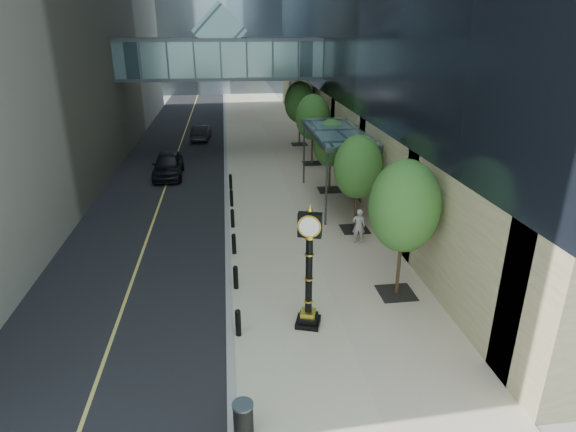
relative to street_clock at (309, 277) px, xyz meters
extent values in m
plane|color=gray|center=(0.23, -1.33, -1.98)|extent=(320.00, 320.00, 0.00)
cube|color=black|center=(-6.77, 38.67, -1.97)|extent=(8.00, 180.00, 0.02)
cube|color=#BEB392|center=(1.23, 38.67, -1.95)|extent=(8.00, 180.00, 0.06)
cube|color=gray|center=(-2.77, 38.67, -1.95)|extent=(0.25, 180.00, 0.07)
cube|color=slate|center=(-2.77, 26.67, 5.52)|extent=(17.00, 4.00, 3.00)
cube|color=#383F44|center=(-2.77, 26.67, 4.07)|extent=(17.00, 4.20, 0.25)
cube|color=#383F44|center=(-2.77, 26.67, 6.97)|extent=(17.00, 4.20, 0.25)
cube|color=slate|center=(-2.77, 26.67, 7.62)|extent=(4.24, 3.00, 4.24)
cube|color=#383F44|center=(3.73, 12.67, 2.22)|extent=(3.00, 8.00, 0.25)
cube|color=slate|center=(3.73, 12.67, 2.37)|extent=(2.80, 7.80, 0.06)
cylinder|color=#383F44|center=(2.43, 8.97, 0.12)|extent=(0.12, 0.12, 4.20)
cylinder|color=#383F44|center=(2.43, 16.37, 0.12)|extent=(0.12, 0.12, 4.20)
cylinder|color=black|center=(-2.47, -0.33, -1.47)|extent=(0.20, 0.20, 0.90)
cylinder|color=black|center=(-2.47, 2.87, -1.47)|extent=(0.20, 0.20, 0.90)
cylinder|color=black|center=(-2.47, 6.07, -1.47)|extent=(0.20, 0.20, 0.90)
cylinder|color=black|center=(-2.47, 9.27, -1.47)|extent=(0.20, 0.20, 0.90)
cylinder|color=black|center=(-2.47, 12.47, -1.47)|extent=(0.20, 0.20, 0.90)
cylinder|color=black|center=(-2.47, 15.67, -1.47)|extent=(0.20, 0.20, 0.90)
cube|color=black|center=(3.83, 1.67, -1.91)|extent=(1.40, 1.40, 0.02)
cylinder|color=#43341C|center=(3.83, 1.67, -0.47)|extent=(0.14, 0.14, 2.90)
ellipsoid|color=#2B5820|center=(3.83, 1.67, 1.76)|extent=(2.65, 2.65, 3.54)
cube|color=black|center=(3.83, 8.17, -1.91)|extent=(1.40, 1.40, 0.02)
cylinder|color=#43341C|center=(3.83, 8.17, -0.60)|extent=(0.14, 0.14, 2.64)
ellipsoid|color=#2B5820|center=(3.83, 8.17, 1.44)|extent=(2.42, 2.42, 3.23)
cube|color=black|center=(3.83, 14.67, -1.91)|extent=(1.40, 1.40, 0.02)
cylinder|color=#43341C|center=(3.83, 14.67, -0.71)|extent=(0.14, 0.14, 2.42)
ellipsoid|color=#2B5820|center=(3.83, 14.67, 1.16)|extent=(2.22, 2.22, 2.96)
cube|color=black|center=(3.83, 21.17, -1.91)|extent=(1.40, 1.40, 0.02)
cylinder|color=#43341C|center=(3.83, 21.17, -0.53)|extent=(0.14, 0.14, 2.79)
ellipsoid|color=#2B5820|center=(3.83, 21.17, 1.62)|extent=(2.55, 2.55, 3.40)
cube|color=black|center=(3.83, 27.67, -1.91)|extent=(1.40, 1.40, 0.02)
cylinder|color=#43341C|center=(3.83, 27.67, -0.46)|extent=(0.14, 0.14, 2.92)
ellipsoid|color=#2B5820|center=(3.83, 27.67, 1.79)|extent=(2.67, 2.67, 3.56)
cube|color=black|center=(0.00, 0.00, -1.83)|extent=(1.04, 1.04, 0.18)
cube|color=black|center=(0.00, 0.00, -1.65)|extent=(0.81, 0.81, 0.18)
cube|color=gold|center=(0.00, 0.00, -1.46)|extent=(0.64, 0.64, 0.18)
cylinder|color=black|center=(0.00, 0.00, 0.06)|extent=(0.24, 0.24, 2.86)
cube|color=black|center=(0.00, 0.00, 1.91)|extent=(0.83, 0.50, 0.83)
cylinder|color=white|center=(0.00, 0.16, 1.91)|extent=(0.63, 0.23, 0.65)
cylinder|color=white|center=(0.00, -0.16, 1.91)|extent=(0.63, 0.23, 0.65)
sphere|color=gold|center=(0.00, 0.00, 2.42)|extent=(0.18, 0.18, 0.18)
cylinder|color=black|center=(-2.47, -4.63, -1.47)|extent=(0.56, 0.56, 0.90)
imported|color=#A49D96|center=(3.57, 6.57, -1.05)|extent=(0.71, 0.53, 1.74)
imported|color=black|center=(-6.77, 19.25, -1.12)|extent=(2.10, 4.97, 1.68)
imported|color=black|center=(-4.94, 30.90, -1.28)|extent=(1.82, 4.27, 1.37)
camera|label=1|loc=(-2.53, -14.27, 7.96)|focal=30.00mm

